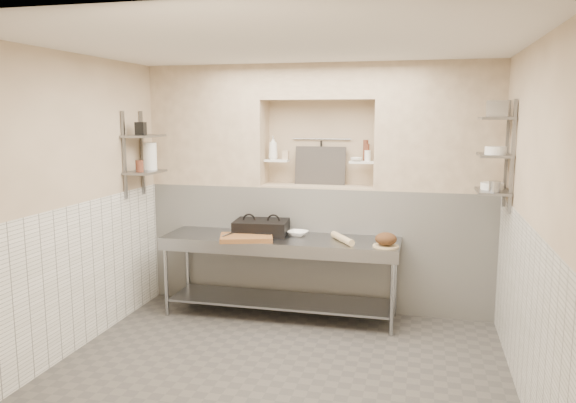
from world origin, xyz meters
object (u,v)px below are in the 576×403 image
(prep_table, at_px, (280,260))
(cutting_board, at_px, (246,237))
(bread_loaf, at_px, (386,239))
(bottle_soap, at_px, (273,148))
(bowl_alcove, at_px, (356,159))
(mixing_bowl, at_px, (298,233))
(jug_left, at_px, (150,156))
(panini_press, at_px, (261,227))
(rolling_pin, at_px, (342,239))

(prep_table, xyz_separation_m, cutting_board, (-0.33, -0.19, 0.28))
(prep_table, distance_m, bread_loaf, 1.22)
(bottle_soap, height_order, bowl_alcove, bottle_soap)
(prep_table, bearing_deg, cutting_board, -150.39)
(mixing_bowl, bearing_deg, bowl_alcove, 33.29)
(jug_left, bearing_deg, bowl_alcove, 13.36)
(cutting_board, relative_size, bottle_soap, 2.01)
(prep_table, relative_size, jug_left, 8.43)
(cutting_board, distance_m, bottle_soap, 1.19)
(panini_press, xyz_separation_m, bread_loaf, (1.40, -0.28, 0.00))
(panini_press, height_order, bottle_soap, bottle_soap)
(bottle_soap, bearing_deg, bowl_alcove, -1.43)
(rolling_pin, distance_m, jug_left, 2.37)
(panini_press, height_order, mixing_bowl, panini_press)
(cutting_board, distance_m, bread_loaf, 1.48)
(panini_press, xyz_separation_m, bowl_alcove, (1.00, 0.42, 0.75))
(bread_loaf, bearing_deg, rolling_pin, 165.68)
(bowl_alcove, bearing_deg, prep_table, -144.95)
(mixing_bowl, relative_size, bottle_soap, 0.80)
(prep_table, relative_size, rolling_pin, 5.54)
(prep_table, distance_m, bottle_soap, 1.35)
(bread_loaf, distance_m, bottle_soap, 1.78)
(jug_left, bearing_deg, prep_table, 0.35)
(panini_press, bearing_deg, mixing_bowl, -1.49)
(bottle_soap, bearing_deg, bread_loaf, -27.41)
(cutting_board, xyz_separation_m, jug_left, (-1.19, 0.18, 0.84))
(bread_loaf, xyz_separation_m, bowl_alcove, (-0.40, 0.69, 0.75))
(cutting_board, bearing_deg, bottle_soap, 82.18)
(bowl_alcove, bearing_deg, jug_left, -166.64)
(panini_press, relative_size, bottle_soap, 2.28)
(panini_press, xyz_separation_m, rolling_pin, (0.94, -0.16, -0.04))
(bread_loaf, bearing_deg, bowl_alcove, 120.00)
(mixing_bowl, distance_m, bread_loaf, 1.04)
(cutting_board, xyz_separation_m, mixing_bowl, (0.50, 0.33, 0.00))
(panini_press, distance_m, mixing_bowl, 0.42)
(rolling_pin, relative_size, jug_left, 1.52)
(panini_press, height_order, rolling_pin, panini_press)
(prep_table, distance_m, rolling_pin, 0.76)
(cutting_board, xyz_separation_m, bread_loaf, (1.48, 0.03, 0.06))
(bread_loaf, relative_size, jug_left, 0.72)
(rolling_pin, xyz_separation_m, bottle_soap, (-0.92, 0.60, 0.91))
(panini_press, xyz_separation_m, mixing_bowl, (0.42, 0.03, -0.05))
(bowl_alcove, bearing_deg, panini_press, -157.53)
(panini_press, height_order, bread_loaf, panini_press)
(bread_loaf, xyz_separation_m, jug_left, (-2.68, 0.15, 0.79))
(prep_table, xyz_separation_m, bread_loaf, (1.16, -0.16, 0.34))
(panini_press, bearing_deg, bottle_soap, 81.61)
(panini_press, distance_m, jug_left, 1.50)
(prep_table, xyz_separation_m, jug_left, (-1.52, -0.01, 1.12))
(panini_press, height_order, jug_left, jug_left)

